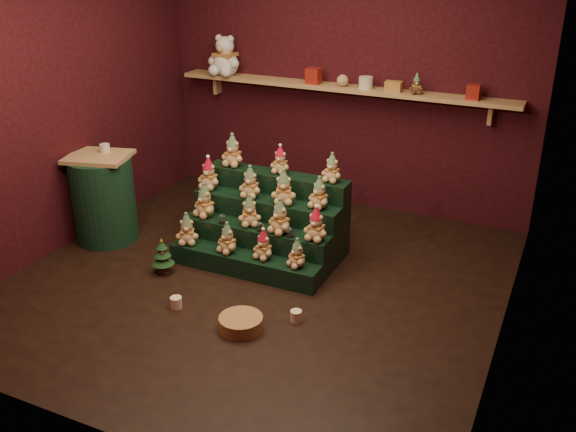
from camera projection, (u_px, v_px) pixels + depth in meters
The scene contains 41 objects.
ground at pixel (258, 282), 5.51m from camera, with size 4.00×4.00×0.00m, color black.
back_wall at pixel (347, 75), 6.64m from camera, with size 4.00×0.10×2.80m, color black.
front_wall at pixel (66, 223), 3.24m from camera, with size 4.00×0.10×2.80m, color black.
left_wall at pixel (52, 97), 5.74m from camera, with size 0.10×4.00×2.80m, color black.
right_wall at pixel (534, 160), 4.15m from camera, with size 0.10×4.00×2.80m, color black.
back_shelf at pixel (340, 88), 6.54m from camera, with size 3.60×0.26×0.24m.
riser_tier_front at pixel (244, 264), 5.61m from camera, with size 1.40×0.22×0.18m, color black.
riser_tier_midfront at pixel (256, 245), 5.76m from camera, with size 1.40×0.22×0.36m, color black.
riser_tier_midback at pixel (266, 226), 5.90m from camera, with size 1.40×0.22×0.54m, color black.
riser_tier_back at pixel (277, 209), 6.05m from camera, with size 1.40×0.22×0.72m, color black.
teddy_0 at pixel (187, 229), 5.73m from camera, with size 0.21×0.18×0.29m, color tan, non-canonical shape.
teddy_1 at pixel (227, 238), 5.57m from camera, with size 0.20×0.18×0.28m, color tan, non-canonical shape.
teddy_2 at pixel (263, 244), 5.47m from camera, with size 0.19×0.17×0.26m, color tan, non-canonical shape.
teddy_3 at pixel (297, 253), 5.33m from camera, with size 0.18×0.16×0.25m, color tan, non-canonical shape.
teddy_4 at pixel (205, 200), 5.83m from camera, with size 0.22×0.20×0.31m, color tan, non-canonical shape.
teddy_5 at pixel (249, 210), 5.66m from camera, with size 0.20×0.18×0.28m, color tan, non-canonical shape.
teddy_6 at pixel (280, 216), 5.51m from camera, with size 0.22×0.20×0.31m, color tan, non-canonical shape.
teddy_7 at pixel (316, 224), 5.38m from camera, with size 0.21×0.19×0.29m, color tan, non-canonical shape.
teddy_8 at pixel (209, 173), 5.98m from camera, with size 0.21×0.19×0.30m, color tan, non-canonical shape.
teddy_9 at pixel (250, 182), 5.79m from camera, with size 0.21×0.19×0.29m, color tan, non-canonical shape.
teddy_10 at pixel (284, 187), 5.65m from camera, with size 0.22×0.20×0.31m, color tan, non-canonical shape.
teddy_11 at pixel (319, 193), 5.55m from camera, with size 0.20×0.18×0.28m, color tan, non-canonical shape.
teddy_12 at pixel (233, 150), 6.03m from camera, with size 0.22×0.20×0.30m, color tan, non-canonical shape.
teddy_13 at pixel (280, 160), 5.85m from camera, with size 0.18×0.16×0.26m, color tan, non-canonical shape.
teddy_14 at pixel (332, 168), 5.65m from camera, with size 0.18×0.17×0.26m, color tan, non-canonical shape.
snow_globe_a at pixel (222, 219), 5.73m from camera, with size 0.07×0.07×0.09m.
snow_globe_b at pixel (260, 226), 5.59m from camera, with size 0.06×0.06×0.08m.
snow_globe_c at pixel (290, 232), 5.47m from camera, with size 0.07×0.07×0.09m.
side_table at pixel (104, 198), 6.13m from camera, with size 0.66×0.60×0.86m.
table_ornament at pixel (105, 148), 6.02m from camera, with size 0.09×0.09×0.08m, color beige.
mini_christmas_tree at pixel (163, 256), 5.59m from camera, with size 0.20×0.20×0.34m.
mug_left at pixel (176, 303), 5.11m from camera, with size 0.09×0.09×0.09m, color beige.
mug_right at pixel (296, 316), 4.93m from camera, with size 0.09×0.09×0.09m, color beige.
wicker_basket at pixel (241, 323), 4.83m from camera, with size 0.33×0.33×0.10m, color #A17941.
white_bear at pixel (225, 50), 6.90m from camera, with size 0.38×0.35×0.54m, color white, non-canonical shape.
brown_bear at pixel (416, 84), 6.16m from camera, with size 0.14×0.12×0.19m, color #4F331A, non-canonical shape.
gift_tin_red_a at pixel (314, 76), 6.59m from camera, with size 0.14×0.14×0.16m, color #A22619.
gift_tin_cream at pixel (366, 83), 6.38m from camera, with size 0.14×0.14×0.12m, color beige.
gift_tin_red_b at pixel (474, 92), 5.97m from camera, with size 0.12×0.12×0.14m, color #A22619.
shelf_plush_ball at pixel (343, 81), 6.47m from camera, with size 0.12×0.12×0.12m, color tan.
scarf_gift_box at pixel (394, 86), 6.27m from camera, with size 0.16×0.10×0.10m, color orange.
Camera 1 is at (2.27, -4.25, 2.74)m, focal length 40.00 mm.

